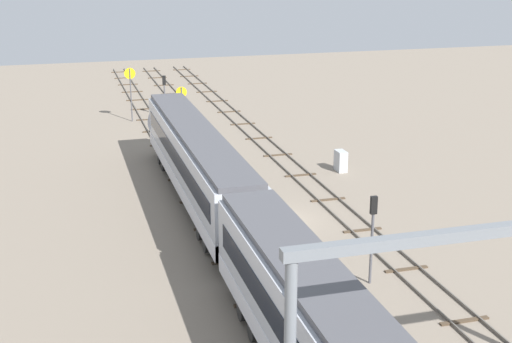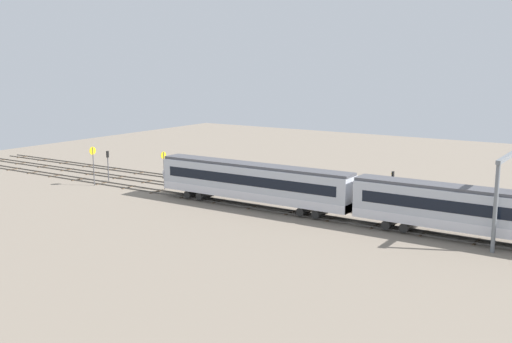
{
  "view_description": "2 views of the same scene",
  "coord_description": "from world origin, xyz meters",
  "views": [
    {
      "loc": [
        -38.27,
        12.4,
        15.86
      ],
      "look_at": [
        4.13,
        0.4,
        1.99
      ],
      "focal_mm": 49.36,
      "sensor_mm": 36.0,
      "label": 1
    },
    {
      "loc": [
        -31.51,
        58.87,
        16.02
      ],
      "look_at": [
        7.31,
        -0.08,
        3.18
      ],
      "focal_mm": 41.9,
      "sensor_mm": 36.0,
      "label": 2
    }
  ],
  "objects": [
    {
      "name": "speed_sign_mid_trackside",
      "position": [
        19.74,
        2.52,
        3.21
      ],
      "size": [
        0.14,
        0.92,
        4.91
      ],
      "color": "#4C4C51",
      "rests_on": "ground"
    },
    {
      "name": "track_second_near",
      "position": [
        0.0,
        0.0,
        0.07
      ],
      "size": [
        122.2,
        2.4,
        0.16
      ],
      "color": "#59544C",
      "rests_on": "ground"
    },
    {
      "name": "train",
      "position": [
        -19.3,
        4.21,
        2.66
      ],
      "size": [
        75.2,
        3.24,
        4.8
      ],
      "color": "#B7BCC6",
      "rests_on": "ground"
    },
    {
      "name": "speed_sign_near_foreground",
      "position": [
        29.17,
        5.83,
        3.49
      ],
      "size": [
        0.14,
        1.06,
        5.2
      ],
      "color": "#4C4C51",
      "rests_on": "ground"
    },
    {
      "name": "relay_cabinet",
      "position": [
        8.62,
        -7.48,
        0.78
      ],
      "size": [
        1.21,
        0.67,
        1.56
      ],
      "color": "#B2B7BC",
      "rests_on": "ground"
    },
    {
      "name": "ground_plane",
      "position": [
        0.0,
        0.0,
        0.0
      ],
      "size": [
        138.2,
        138.2,
        0.0
      ],
      "primitive_type": "plane",
      "color": "gray"
    },
    {
      "name": "track_near_foreground",
      "position": [
        0.0,
        -4.21,
        0.07
      ],
      "size": [
        122.2,
        2.4,
        0.16
      ],
      "color": "#59544C",
      "rests_on": "ground"
    },
    {
      "name": "track_with_train",
      "position": [
        -0.0,
        4.21,
        0.07
      ],
      "size": [
        122.2,
        2.4,
        0.16
      ],
      "color": "#59544C",
      "rests_on": "ground"
    },
    {
      "name": "signal_light_trackside_departure",
      "position": [
        30.09,
        2.45,
        2.74
      ],
      "size": [
        0.31,
        0.32,
        4.16
      ],
      "color": "#4C4C51",
      "rests_on": "ground"
    },
    {
      "name": "signal_light_trackside_approach",
      "position": [
        -9.19,
        -1.73,
        3.01
      ],
      "size": [
        0.31,
        0.32,
        4.6
      ],
      "color": "#4C4C51",
      "rests_on": "ground"
    }
  ]
}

